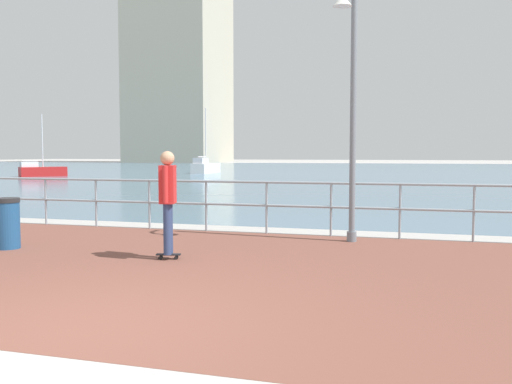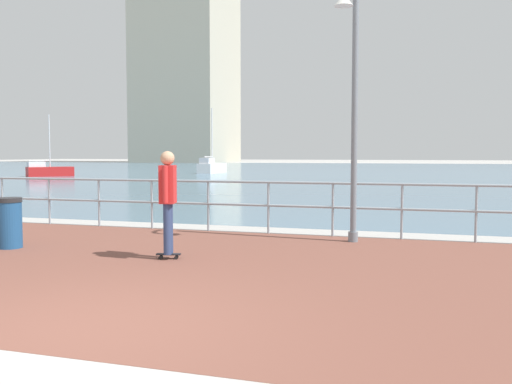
% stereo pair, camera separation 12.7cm
% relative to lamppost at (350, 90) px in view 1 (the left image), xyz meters
% --- Properties ---
extents(ground, '(220.00, 220.00, 0.00)m').
position_rel_lamppost_xyz_m(ground, '(-1.85, 33.88, -2.96)').
color(ground, '#ADAAA5').
extents(brick_paving, '(28.00, 7.57, 0.01)m').
position_rel_lamppost_xyz_m(brick_paving, '(-1.85, -3.03, -2.95)').
color(brick_paving, brown).
rests_on(brick_paving, ground).
extents(harbor_water, '(180.00, 88.00, 0.00)m').
position_rel_lamppost_xyz_m(harbor_water, '(-1.85, 45.76, -2.96)').
color(harbor_water, slate).
rests_on(harbor_water, ground).
extents(waterfront_railing, '(25.25, 0.06, 1.15)m').
position_rel_lamppost_xyz_m(waterfront_railing, '(-1.85, 0.76, -2.17)').
color(waterfront_railing, '#8C99A3').
rests_on(waterfront_railing, ground).
extents(lamppost, '(0.44, 0.79, 5.35)m').
position_rel_lamppost_xyz_m(lamppost, '(0.00, 0.00, 0.00)').
color(lamppost, slate).
rests_on(lamppost, ground).
extents(skateboarder, '(0.41, 0.55, 1.78)m').
position_rel_lamppost_xyz_m(skateboarder, '(-2.64, -2.53, -1.89)').
color(skateboarder, black).
rests_on(skateboarder, ground).
extents(trash_bin, '(0.46, 0.46, 0.93)m').
position_rel_lamppost_xyz_m(trash_bin, '(-5.90, -2.40, -2.49)').
color(trash_bin, navy).
rests_on(trash_bin, ground).
extents(sailboat_blue, '(1.27, 4.10, 5.75)m').
position_rel_lamppost_xyz_m(sailboat_blue, '(-16.62, 34.91, -2.41)').
color(sailboat_blue, white).
rests_on(sailboat_blue, ground).
extents(sailboat_white, '(2.94, 3.26, 4.72)m').
position_rel_lamppost_xyz_m(sailboat_white, '(-26.13, 25.11, -2.51)').
color(sailboat_white, '#B21E1E').
rests_on(sailboat_white, ground).
extents(tower_slate, '(16.61, 17.11, 44.00)m').
position_rel_lamppost_xyz_m(tower_slate, '(-43.53, 90.17, 18.21)').
color(tower_slate, '#B2AD99').
rests_on(tower_slate, ground).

